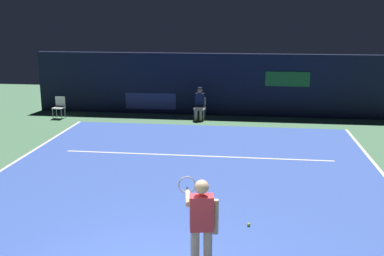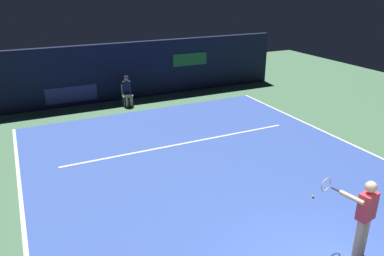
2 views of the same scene
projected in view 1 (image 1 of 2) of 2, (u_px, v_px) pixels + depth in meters
ground_plane at (187, 181)px, 11.71m from camera, size 30.84×30.84×0.00m
court_surface at (187, 181)px, 11.71m from camera, size 10.39×12.13×0.01m
line_service at (196, 156)px, 13.75m from camera, size 8.10×0.10×0.01m
back_wall at (213, 84)px, 19.26m from camera, size 15.31×0.33×2.60m
tennis_player at (201, 225)px, 7.06m from camera, size 0.74×0.93×1.73m
line_judge_on_chair at (200, 103)px, 18.39m from camera, size 0.47×0.55×1.32m
courtside_chair_near at (59, 106)px, 18.77m from camera, size 0.45×0.43×0.88m
tennis_ball at (249, 225)px, 9.17m from camera, size 0.07×0.07×0.07m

